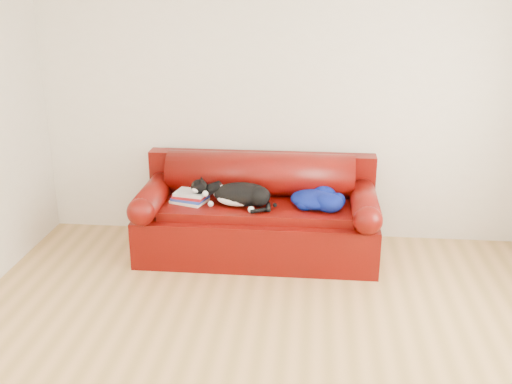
% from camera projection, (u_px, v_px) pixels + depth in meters
% --- Properties ---
extents(ground, '(4.50, 4.50, 0.00)m').
position_uv_depth(ground, '(259.00, 349.00, 4.05)').
color(ground, olive).
rests_on(ground, ground).
extents(room_shell, '(4.52, 4.02, 2.61)m').
position_uv_depth(room_shell, '(281.00, 105.00, 3.49)').
color(room_shell, beige).
rests_on(room_shell, ground).
extents(sofa_base, '(2.10, 0.90, 0.50)m').
position_uv_depth(sofa_base, '(258.00, 229.00, 5.38)').
color(sofa_base, '#380802').
rests_on(sofa_base, ground).
extents(sofa_back, '(2.10, 1.01, 0.88)m').
position_uv_depth(sofa_back, '(260.00, 189.00, 5.51)').
color(sofa_back, '#380802').
rests_on(sofa_back, ground).
extents(book_stack, '(0.35, 0.31, 0.10)m').
position_uv_depth(book_stack, '(190.00, 197.00, 5.28)').
color(book_stack, silver).
rests_on(book_stack, sofa_base).
extents(cat, '(0.67, 0.41, 0.26)m').
position_uv_depth(cat, '(241.00, 195.00, 5.19)').
color(cat, black).
rests_on(cat, sofa_base).
extents(blanket, '(0.54, 0.53, 0.16)m').
position_uv_depth(blanket, '(317.00, 199.00, 5.18)').
color(blanket, '#050247').
rests_on(blanket, sofa_base).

